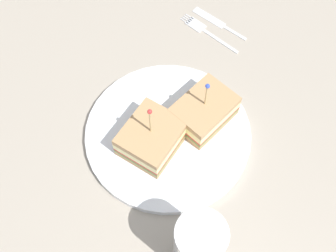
{
  "coord_description": "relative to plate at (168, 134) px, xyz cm",
  "views": [
    {
      "loc": [
        -24.48,
        21.34,
        62.46
      ],
      "look_at": [
        0.0,
        0.0,
        3.29
      ],
      "focal_mm": 46.04,
      "sensor_mm": 36.0,
      "label": 1
    }
  ],
  "objects": [
    {
      "name": "sandwich_half_front",
      "position": [
        0.37,
        3.36,
        2.94
      ],
      "size": [
        10.21,
        11.03,
        10.47
      ],
      "color": "tan",
      "rests_on": "plate"
    },
    {
      "name": "drink_glass",
      "position": [
        -17.11,
        9.59,
        4.94
      ],
      "size": [
        6.63,
        6.63,
        11.9
      ],
      "color": "gold",
      "rests_on": "ground_plane"
    },
    {
      "name": "knife",
      "position": [
        12.26,
        -23.03,
        -0.47
      ],
      "size": [
        12.1,
        3.04,
        0.35
      ],
      "color": "silver",
      "rests_on": "ground_plane"
    },
    {
      "name": "sandwich_half_back",
      "position": [
        -1.85,
        -5.98,
        2.95
      ],
      "size": [
        7.8,
        10.13,
        9.74
      ],
      "color": "tan",
      "rests_on": "plate"
    },
    {
      "name": "plate",
      "position": [
        0.0,
        0.0,
        0.0
      ],
      "size": [
        26.77,
        26.77,
        1.29
      ],
      "primitive_type": "cylinder",
      "color": "white",
      "rests_on": "ground_plane"
    },
    {
      "name": "ground_plane",
      "position": [
        0.0,
        0.0,
        -1.65
      ],
      "size": [
        115.38,
        115.38,
        2.0
      ],
      "primitive_type": "cube",
      "color": "#9E9384"
    },
    {
      "name": "fork",
      "position": [
        12.61,
        -19.78,
        -0.47
      ],
      "size": [
        13.24,
        2.84,
        0.35
      ],
      "color": "silver",
      "rests_on": "ground_plane"
    }
  ]
}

